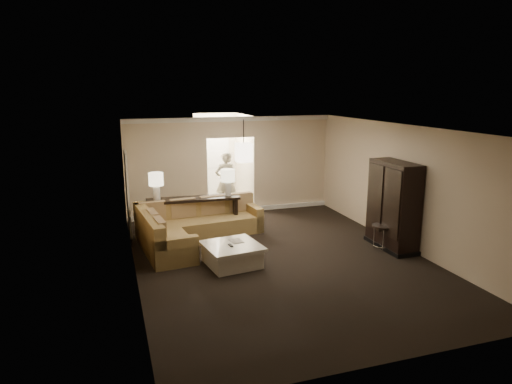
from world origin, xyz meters
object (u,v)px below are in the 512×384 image
object	(u,v)px
coffee_table	(232,254)
person	(226,178)
armoire	(393,207)
console_table	(194,212)
sectional_sofa	(190,227)
drink_table	(382,232)

from	to	relation	value
coffee_table	person	distance (m)	4.46
person	armoire	bearing A→B (deg)	122.34
console_table	person	bearing A→B (deg)	56.80
sectional_sofa	coffee_table	bearing A→B (deg)	-77.97
person	sectional_sofa	bearing A→B (deg)	58.89
drink_table	console_table	bearing A→B (deg)	145.32
console_table	person	distance (m)	2.30
armoire	drink_table	world-z (taller)	armoire
drink_table	sectional_sofa	bearing A→B (deg)	154.56
armoire	drink_table	bearing A→B (deg)	-166.00
sectional_sofa	armoire	world-z (taller)	armoire
coffee_table	drink_table	world-z (taller)	drink_table
console_table	person	xyz separation A→B (m)	(1.31, 1.84, 0.44)
coffee_table	person	size ratio (longest dim) A/B	0.63
sectional_sofa	coffee_table	distance (m)	1.83
coffee_table	person	xyz separation A→B (m)	(0.97, 4.29, 0.75)
sectional_sofa	person	bearing A→B (deg)	52.79
sectional_sofa	drink_table	size ratio (longest dim) A/B	5.40
sectional_sofa	person	xyz separation A→B (m)	(1.54, 2.55, 0.61)
coffee_table	armoire	distance (m)	3.82
sectional_sofa	drink_table	distance (m)	4.46
drink_table	person	xyz separation A→B (m)	(-2.49, 4.47, 0.56)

